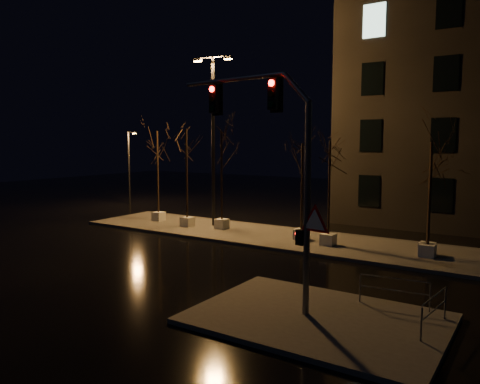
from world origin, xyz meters
The scene contains 15 objects.
ground centered at (0.00, 0.00, 0.00)m, with size 90.00×90.00×0.00m, color black.
median centered at (0.00, 6.00, 0.07)m, with size 22.00×5.00×0.15m, color #484641.
sidewalk_corner centered at (7.50, -3.50, 0.07)m, with size 7.00×5.00×0.15m, color #484641.
tree_0 centered at (-7.63, 6.14, 4.56)m, with size 1.80×1.80×5.81m.
tree_1 centered at (-4.79, 5.55, 4.62)m, with size 1.80×1.80×5.90m.
tree_2 centered at (-2.70, 6.12, 4.52)m, with size 1.80×1.80×5.77m.
tree_3 centered at (2.50, 5.83, 3.98)m, with size 1.80×1.80×5.05m.
tree_4 centered at (4.14, 5.42, 4.09)m, with size 1.80×1.80×5.19m.
tree_5 centered at (8.59, 5.94, 4.04)m, with size 1.80×1.80×5.13m.
tree_6 centered at (8.68, 5.61, 3.74)m, with size 1.80×1.80×4.73m.
traffic_signal_mast centered at (6.01, -3.34, 4.77)m, with size 5.71×0.94×7.04m.
streetlight_main centered at (-3.69, 6.68, 5.87)m, with size 2.48×0.68×9.91m.
streetlight_far centered at (-16.02, 11.73, 3.28)m, with size 1.17×0.39×5.97m.
guard_rail_a centered at (9.13, -1.50, 0.74)m, with size 2.08×0.27×0.90m.
guard_rail_b centered at (10.50, -2.68, 0.76)m, with size 0.28×1.97×0.94m.
Camera 1 is at (12.75, -15.60, 5.17)m, focal length 35.00 mm.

